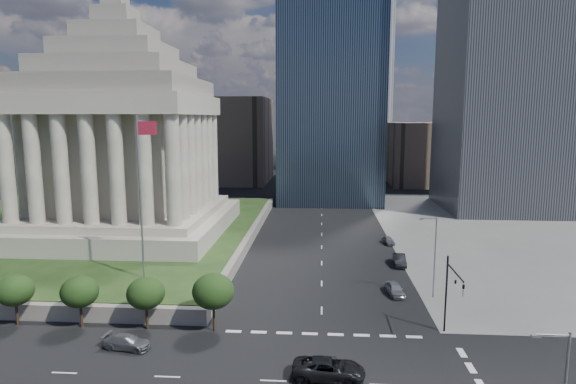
# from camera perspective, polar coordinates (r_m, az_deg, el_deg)

# --- Properties ---
(ground) EXTENTS (500.00, 500.00, 0.00)m
(ground) POSITION_cam_1_polar(r_m,az_deg,el_deg) (133.62, 4.01, -0.52)
(ground) COLOR black
(ground) RESTS_ON ground
(sidewalk_ne) EXTENTS (68.00, 90.00, 0.03)m
(sidewalk_ne) POSITION_cam_1_polar(r_m,az_deg,el_deg) (105.08, 30.05, -4.26)
(sidewalk_ne) COLOR slate
(sidewalk_ne) RESTS_ON ground
(plaza_terrace) EXTENTS (66.00, 70.00, 1.80)m
(plaza_terrace) POSITION_cam_1_polar(r_m,az_deg,el_deg) (95.57, -24.16, -4.50)
(plaza_terrace) COLOR slate
(plaza_terrace) RESTS_ON ground
(plaza_lawn) EXTENTS (64.00, 68.00, 0.10)m
(plaza_lawn) POSITION_cam_1_polar(r_m,az_deg,el_deg) (95.37, -24.20, -3.94)
(plaza_lawn) COLOR #203515
(plaza_lawn) RESTS_ON plaza_terrace
(war_memorial) EXTENTS (34.00, 34.00, 39.00)m
(war_memorial) POSITION_cam_1_polar(r_m,az_deg,el_deg) (86.70, -19.16, 8.19)
(war_memorial) COLOR gray
(war_memorial) RESTS_ON plaza_lawn
(flagpole) EXTENTS (2.52, 0.24, 20.00)m
(flagpole) POSITION_cam_1_polar(r_m,az_deg,el_deg) (60.49, -17.00, 0.34)
(flagpole) COLOR slate
(flagpole) RESTS_ON plaza_lawn
(midrise_glass) EXTENTS (26.00, 26.00, 60.00)m
(midrise_glass) POSITION_cam_1_polar(r_m,az_deg,el_deg) (127.15, 5.08, 12.56)
(midrise_glass) COLOR black
(midrise_glass) RESTS_ON ground
(building_filler_ne) EXTENTS (20.00, 30.00, 20.00)m
(building_filler_ne) POSITION_cam_1_polar(r_m,az_deg,el_deg) (165.44, 15.24, 4.48)
(building_filler_ne) COLOR brown
(building_filler_ne) RESTS_ON ground
(building_filler_nw) EXTENTS (24.00, 30.00, 28.00)m
(building_filler_nw) POSITION_cam_1_polar(r_m,az_deg,el_deg) (164.75, -6.49, 6.11)
(building_filler_nw) COLOR brown
(building_filler_nw) RESTS_ON ground
(traffic_signal_ne) EXTENTS (0.30, 5.74, 8.00)m
(traffic_signal_ne) POSITION_cam_1_polar(r_m,az_deg,el_deg) (50.05, 18.80, -10.77)
(traffic_signal_ne) COLOR black
(traffic_signal_ne) RESTS_ON ground
(street_lamp_north) EXTENTS (2.13, 0.22, 10.00)m
(street_lamp_north) POSITION_cam_1_polar(r_m,az_deg,el_deg) (60.59, 16.87, -6.85)
(street_lamp_north) COLOR slate
(street_lamp_north) RESTS_ON ground
(pickup_truck) EXTENTS (3.12, 6.23, 1.70)m
(pickup_truck) POSITION_cam_1_polar(r_m,az_deg,el_deg) (42.94, 4.85, -20.16)
(pickup_truck) COLOR black
(pickup_truck) RESTS_ON ground
(suv_grey) EXTENTS (2.55, 4.81, 1.33)m
(suv_grey) POSITION_cam_1_polar(r_m,az_deg,el_deg) (49.91, -18.54, -16.50)
(suv_grey) COLOR #525459
(suv_grey) RESTS_ON ground
(parked_sedan_near) EXTENTS (4.52, 2.31, 1.47)m
(parked_sedan_near) POSITION_cam_1_polar(r_m,az_deg,el_deg) (61.83, 12.55, -11.15)
(parked_sedan_near) COLOR gray
(parked_sedan_near) RESTS_ON ground
(parked_sedan_mid) EXTENTS (1.98, 4.90, 1.58)m
(parked_sedan_mid) POSITION_cam_1_polar(r_m,az_deg,el_deg) (73.60, 13.09, -7.86)
(parked_sedan_mid) COLOR black
(parked_sedan_mid) RESTS_ON ground
(parked_sedan_far) EXTENTS (3.94, 2.12, 1.27)m
(parked_sedan_far) POSITION_cam_1_polar(r_m,az_deg,el_deg) (85.25, 11.81, -5.63)
(parked_sedan_far) COLOR #5A5D62
(parked_sedan_far) RESTS_ON ground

